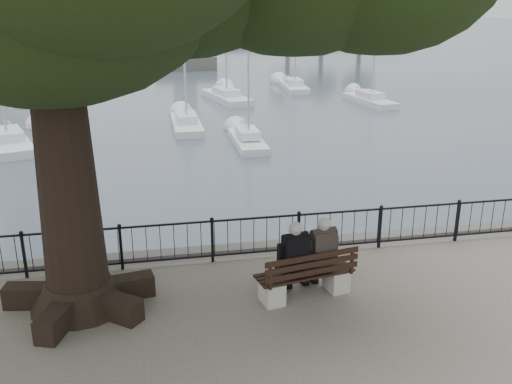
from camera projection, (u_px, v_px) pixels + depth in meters
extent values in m
cube|color=#4C4945|center=(252.00, 268.00, 13.75)|extent=(200.00, 0.40, 1.20)
plane|color=#374556|center=(152.00, 36.00, 106.78)|extent=(260.00, 260.00, 0.00)
cube|color=black|center=(256.00, 218.00, 12.81)|extent=(22.00, 0.04, 0.04)
cube|color=black|center=(256.00, 252.00, 13.07)|extent=(22.00, 0.04, 0.04)
cube|color=#A09E91|center=(272.00, 292.00, 11.11)|extent=(0.47, 0.56, 0.46)
cube|color=#A09E91|center=(336.00, 279.00, 11.63)|extent=(0.47, 0.56, 0.46)
cube|color=black|center=(305.00, 273.00, 11.29)|extent=(2.05, 0.92, 0.04)
cube|color=black|center=(313.00, 264.00, 10.92)|extent=(1.96, 0.42, 0.44)
cube|color=black|center=(293.00, 269.00, 11.15)|extent=(0.45, 0.40, 0.26)
cube|color=black|center=(296.00, 252.00, 10.91)|extent=(0.53, 0.35, 0.66)
sphere|color=tan|center=(295.00, 229.00, 10.80)|extent=(0.25, 0.25, 0.25)
ellipsoid|color=#A39F9E|center=(296.00, 228.00, 10.77)|extent=(0.26, 0.26, 0.23)
cube|color=black|center=(285.00, 280.00, 11.56)|extent=(0.44, 0.54, 0.50)
cube|color=black|center=(320.00, 264.00, 11.37)|extent=(0.45, 0.40, 0.26)
cube|color=black|center=(324.00, 247.00, 11.13)|extent=(0.53, 0.35, 0.66)
sphere|color=tan|center=(324.00, 225.00, 11.02)|extent=(0.25, 0.25, 0.25)
ellipsoid|color=#A39F9E|center=(324.00, 223.00, 10.98)|extent=(0.26, 0.26, 0.23)
cube|color=black|center=(312.00, 275.00, 11.77)|extent=(0.44, 0.54, 0.50)
cone|color=black|center=(80.00, 293.00, 11.00)|extent=(1.87, 1.87, 0.55)
cone|color=black|center=(62.00, 139.00, 10.02)|extent=(1.21, 1.21, 6.62)
cube|color=#4C4945|center=(1.00, 55.00, 65.19)|extent=(10.41, 10.41, 1.40)
cube|color=#4C4945|center=(184.00, 62.00, 57.74)|extent=(5.99, 5.99, 1.40)
cube|color=#A09E91|center=(183.00, 36.00, 56.93)|extent=(2.19, 2.59, 3.99)
cube|color=#4C4945|center=(182.00, 14.00, 56.24)|extent=(2.59, 2.98, 0.30)
cube|color=#A09E91|center=(182.00, 5.00, 56.25)|extent=(1.30, 2.19, 1.40)
cube|color=white|center=(10.00, 145.00, 26.98)|extent=(3.33, 5.92, 0.63)
cube|color=white|center=(8.00, 134.00, 26.82)|extent=(1.85, 2.58, 0.48)
cube|color=white|center=(187.00, 127.00, 30.85)|extent=(1.48, 5.25, 0.58)
cube|color=white|center=(186.00, 117.00, 30.69)|extent=(1.08, 2.14, 0.44)
cylinder|color=silver|center=(183.00, 25.00, 28.87)|extent=(0.12, 0.12, 10.02)
cube|color=white|center=(248.00, 143.00, 27.31)|extent=(1.35, 4.64, 0.51)
cube|color=white|center=(248.00, 133.00, 27.15)|extent=(0.97, 1.90, 0.39)
cylinder|color=silver|center=(248.00, 38.00, 25.50)|extent=(0.10, 0.10, 9.22)
cube|color=white|center=(369.00, 102.00, 38.13)|extent=(2.13, 5.39, 0.58)
cube|color=white|center=(370.00, 95.00, 37.97)|extent=(1.34, 2.26, 0.44)
cylinder|color=silver|center=(376.00, 30.00, 36.37)|extent=(0.12, 0.12, 8.72)
cube|color=white|center=(34.00, 101.00, 38.66)|extent=(2.29, 5.47, 0.59)
cube|color=white|center=(33.00, 93.00, 38.50)|extent=(1.41, 2.30, 0.44)
cylinder|color=silver|center=(21.00, 5.00, 36.41)|extent=(0.12, 0.12, 11.72)
cube|color=white|center=(226.00, 99.00, 39.24)|extent=(2.90, 6.34, 0.68)
cube|color=white|center=(226.00, 92.00, 39.08)|extent=(1.73, 2.70, 0.51)
cylinder|color=silver|center=(225.00, 8.00, 37.00)|extent=(0.14, 0.14, 11.41)
cube|color=white|center=(293.00, 88.00, 44.05)|extent=(1.98, 5.69, 0.62)
cube|color=white|center=(294.00, 82.00, 43.89)|extent=(1.31, 2.36, 0.47)
cylinder|color=silver|center=(296.00, 22.00, 42.18)|extent=(0.12, 0.12, 9.24)
cube|color=white|center=(85.00, 87.00, 44.63)|extent=(2.61, 6.25, 0.67)
cube|color=white|center=(84.00, 81.00, 44.47)|extent=(1.61, 2.63, 0.51)
cylinder|color=silver|center=(76.00, 0.00, 42.24)|extent=(0.13, 0.13, 12.32)
cube|color=#585147|center=(315.00, 40.00, 89.88)|extent=(30.00, 8.00, 1.20)
cylinder|color=black|center=(288.00, 24.00, 86.29)|extent=(0.70, 0.70, 4.00)
cylinder|color=black|center=(322.00, 23.00, 89.26)|extent=(0.70, 0.70, 4.00)
cylinder|color=black|center=(361.00, 23.00, 89.44)|extent=(0.70, 0.70, 4.00)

